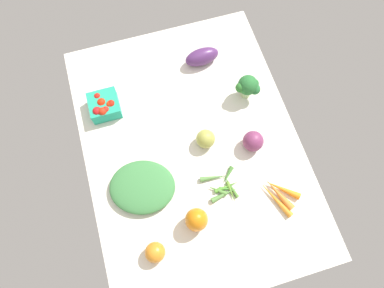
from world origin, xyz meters
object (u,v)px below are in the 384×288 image
(bell_pepper_orange, at_px, (196,220))
(eggplant, at_px, (202,57))
(heirloom_tomato_green, at_px, (205,138))
(heirloom_tomato_orange, at_px, (155,252))
(broccoli_head, at_px, (248,86))
(leafy_greens_clump, at_px, (142,187))
(red_onion_near_basket, at_px, (253,141))
(berry_basket, at_px, (104,106))
(okra_pile, at_px, (223,186))
(carrot_bunch, at_px, (279,194))

(bell_pepper_orange, bearing_deg, eggplant, 161.28)
(bell_pepper_orange, relative_size, heirloom_tomato_green, 1.44)
(bell_pepper_orange, bearing_deg, heirloom_tomato_orange, -69.37)
(broccoli_head, bearing_deg, leafy_greens_clump, -62.08)
(bell_pepper_orange, bearing_deg, red_onion_near_basket, 127.35)
(heirloom_tomato_orange, relative_size, broccoli_head, 0.62)
(eggplant, height_order, berry_basket, berry_basket)
(leafy_greens_clump, bearing_deg, bell_pepper_orange, 41.57)
(bell_pepper_orange, relative_size, broccoli_head, 0.93)
(berry_basket, bearing_deg, red_onion_near_basket, 58.86)
(broccoli_head, bearing_deg, heirloom_tomato_orange, -45.54)
(eggplant, relative_size, heirloom_tomato_green, 1.99)
(leafy_greens_clump, xyz_separation_m, eggplant, (-0.43, 0.34, 0.01))
(okra_pile, height_order, eggplant, eggplant)
(eggplant, bearing_deg, bell_pepper_orange, -112.75)
(red_onion_near_basket, relative_size, berry_basket, 0.69)
(leafy_greens_clump, height_order, bell_pepper_orange, bell_pepper_orange)
(red_onion_near_basket, height_order, berry_basket, red_onion_near_basket)
(heirloom_tomato_orange, distance_m, carrot_bunch, 0.45)
(red_onion_near_basket, distance_m, carrot_bunch, 0.20)
(leafy_greens_clump, bearing_deg, berry_basket, -169.47)
(broccoli_head, bearing_deg, okra_pile, -31.82)
(leafy_greens_clump, distance_m, bell_pepper_orange, 0.22)
(berry_basket, relative_size, carrot_bunch, 0.73)
(okra_pile, bearing_deg, bell_pepper_orange, -54.07)
(leafy_greens_clump, distance_m, carrot_bunch, 0.46)
(bell_pepper_orange, xyz_separation_m, broccoli_head, (-0.40, 0.32, 0.01))
(red_onion_near_basket, distance_m, okra_pile, 0.19)
(leafy_greens_clump, xyz_separation_m, carrot_bunch, (0.15, 0.44, -0.01))
(red_onion_near_basket, bearing_deg, berry_basket, -121.14)
(bell_pepper_orange, height_order, okra_pile, bell_pepper_orange)
(leafy_greens_clump, distance_m, heirloom_tomato_orange, 0.22)
(bell_pepper_orange, relative_size, eggplant, 0.72)
(bell_pepper_orange, distance_m, berry_basket, 0.53)
(leafy_greens_clump, height_order, red_onion_near_basket, red_onion_near_basket)
(carrot_bunch, bearing_deg, okra_pile, -115.19)
(bell_pepper_orange, bearing_deg, carrot_bunch, 91.43)
(okra_pile, xyz_separation_m, heirloom_tomato_green, (-0.18, -0.01, 0.03))
(heirloom_tomato_orange, xyz_separation_m, broccoli_head, (-0.46, 0.47, 0.03))
(leafy_greens_clump, relative_size, berry_basket, 2.10)
(broccoli_head, height_order, carrot_bunch, broccoli_head)
(bell_pepper_orange, height_order, eggplant, bell_pepper_orange)
(red_onion_near_basket, relative_size, broccoli_head, 0.70)
(heirloom_tomato_orange, relative_size, okra_pile, 0.52)
(heirloom_tomato_orange, relative_size, bell_pepper_orange, 0.67)
(eggplant, bearing_deg, leafy_greens_clump, -132.51)
(red_onion_near_basket, height_order, eggplant, red_onion_near_basket)
(eggplant, bearing_deg, carrot_bunch, -84.91)
(carrot_bunch, bearing_deg, bell_pepper_orange, -88.57)
(red_onion_near_basket, xyz_separation_m, okra_pile, (0.12, -0.15, -0.03))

